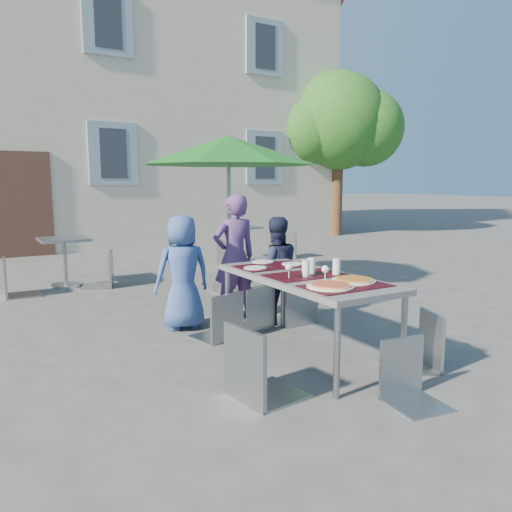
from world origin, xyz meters
TOP-DOWN VIEW (x-y plane):
  - ground at (0.00, 0.00)m, footprint 90.00×90.00m
  - building at (-0.00, 11.50)m, footprint 13.60×8.20m
  - tree at (6.55, 7.54)m, footprint 3.60×3.00m
  - dining_table at (-0.43, -0.46)m, footprint 0.80×1.85m
  - pizza_near_left at (-0.57, -1.00)m, footprint 0.37×0.37m
  - pizza_near_right at (-0.26, -0.92)m, footprint 0.36×0.36m
  - glassware at (-0.37, -0.54)m, footprint 0.53×0.37m
  - place_settings at (-0.41, 0.15)m, footprint 0.70×0.49m
  - child_0 at (-1.05, 0.91)m, footprint 0.63×0.43m
  - child_1 at (-0.37, 0.99)m, footprint 0.54×0.36m
  - child_2 at (-0.05, 0.62)m, footprint 0.65×0.49m
  - chair_0 at (-0.87, 0.35)m, footprint 0.49×0.49m
  - chair_1 at (-0.42, 0.46)m, footprint 0.49×0.50m
  - chair_2 at (0.10, 0.41)m, footprint 0.42×0.43m
  - chair_3 at (-1.28, -1.04)m, footprint 0.53×0.53m
  - chair_4 at (0.25, -1.21)m, footprint 0.53×0.53m
  - chair_5 at (-0.33, -1.62)m, footprint 0.43×0.43m
  - patio_umbrella at (0.24, 2.29)m, footprint 2.47×2.47m
  - cafe_table_0 at (-1.75, 3.83)m, footprint 0.69×0.69m
  - bg_chair_l_0 at (-2.49, 3.51)m, footprint 0.49×0.48m
  - bg_chair_r_0 at (-1.25, 3.55)m, footprint 0.57×0.57m
  - cafe_table_1 at (1.79, 4.72)m, footprint 0.64×0.64m
  - bg_chair_l_1 at (1.21, 4.26)m, footprint 0.43×0.42m
  - bg_chair_r_1 at (2.65, 4.46)m, footprint 0.53×0.53m

SIDE VIEW (x-z plane):
  - ground at x=0.00m, z-range 0.00..0.00m
  - cafe_table_1 at x=1.79m, z-range 0.10..0.79m
  - chair_5 at x=-0.33m, z-range 0.07..0.92m
  - cafe_table_0 at x=-1.75m, z-range 0.14..0.88m
  - chair_1 at x=-0.42m, z-range 0.08..0.99m
  - chair_4 at x=0.25m, z-range 0.08..1.00m
  - chair_0 at x=-0.87m, z-range 0.08..1.00m
  - bg_chair_l_1 at x=1.21m, z-range 0.08..1.03m
  - chair_2 at x=0.10m, z-range 0.08..1.04m
  - bg_chair_r_0 at x=-1.25m, z-range 0.09..1.10m
  - child_2 at x=-0.05m, z-range 0.00..1.20m
  - bg_chair_r_1 at x=2.65m, z-range 0.09..1.11m
  - bg_chair_l_0 at x=-2.49m, z-range 0.09..1.14m
  - child_0 at x=-1.05m, z-range 0.00..1.24m
  - chair_3 at x=-1.28m, z-range 0.10..1.16m
  - dining_table at x=-0.43m, z-range 0.32..1.07m
  - child_1 at x=-0.37m, z-range 0.00..1.45m
  - place_settings at x=-0.41m, z-range 0.76..0.77m
  - pizza_near_right at x=-0.26m, z-range 0.75..0.78m
  - pizza_near_left at x=-0.57m, z-range 0.75..0.78m
  - glassware at x=-0.37m, z-range 0.75..0.90m
  - patio_umbrella at x=0.24m, z-range 0.88..3.10m
  - tree at x=6.55m, z-range 0.90..5.60m
  - building at x=0.00m, z-range -0.70..10.40m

